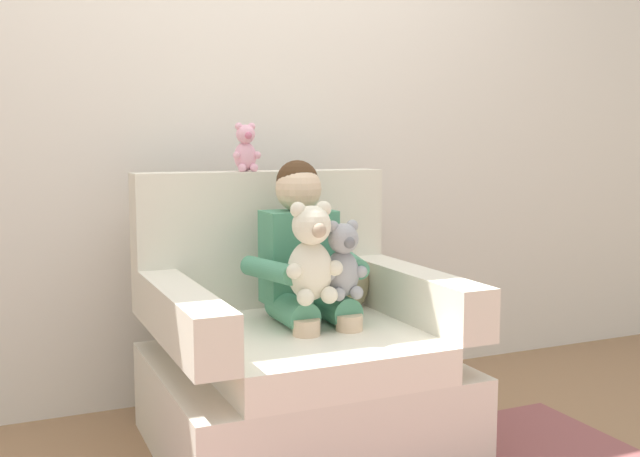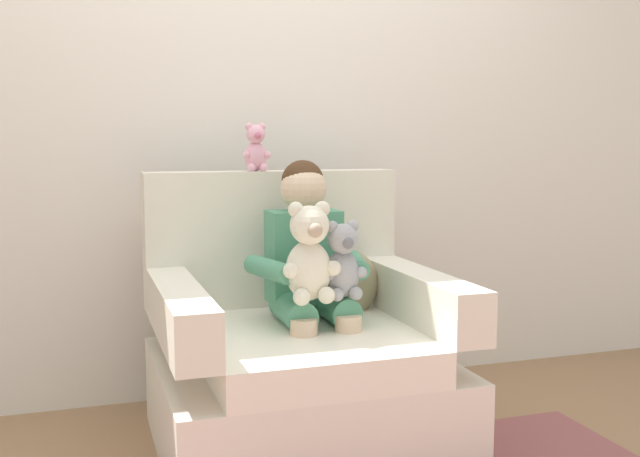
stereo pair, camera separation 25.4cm
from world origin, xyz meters
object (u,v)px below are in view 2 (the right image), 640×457
Objects in this scene: seated_child at (309,263)px; plush_pink_on_backrest at (256,149)px; throw_pillow at (348,285)px; armchair at (298,360)px; plush_cream at (310,255)px; plush_grey at (343,262)px.

plush_pink_on_backrest is (-0.12, 0.31, 0.41)m from seated_child.
seated_child is 0.24m from throw_pillow.
armchair is 0.35m from seated_child.
plush_cream is at bearing -70.56° from plush_pink_on_backrest.
plush_grey is 1.04× the size of throw_pillow.
plush_grey is at bearing -56.57° from plush_pink_on_backrest.
armchair is 0.41m from plush_grey.
armchair is 0.83m from plush_pink_on_backrest.
throw_pillow is at bearing 30.28° from seated_child.
plush_pink_on_backrest reaches higher than plush_cream.
armchair is 1.21× the size of seated_child.
plush_grey is (0.12, -0.13, 0.37)m from armchair.
armchair reaches higher than plush_cream.
plush_grey is 1.44× the size of plush_pink_on_backrest.
throw_pillow is at bearing 28.24° from armchair.
plush_cream is at bearing 166.87° from plush_grey.
plush_pink_on_backrest is 0.64m from throw_pillow.
plush_pink_on_backrest is at bearing 144.71° from throw_pillow.
plush_pink_on_backrest is at bearing 87.86° from plush_cream.
plush_pink_on_backrest reaches higher than seated_child.
armchair is 2.94× the size of plush_cream.
throw_pillow is at bearing -23.52° from plush_pink_on_backrest.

